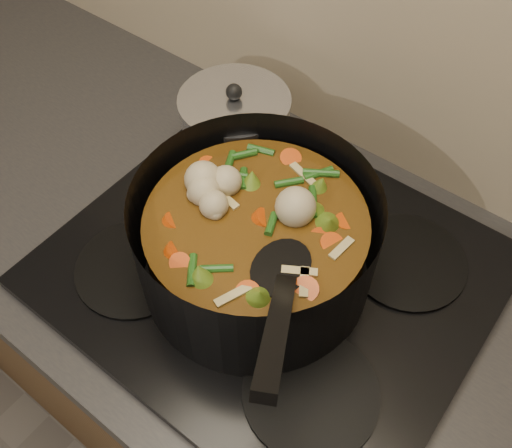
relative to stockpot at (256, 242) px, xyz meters
The scene contains 4 objects.
counter 0.55m from the stockpot, 67.78° to the left, with size 2.64×0.64×0.91m.
stovetop 0.09m from the stockpot, 67.78° to the left, with size 0.62×0.54×0.03m.
stockpot is the anchor object (origin of this frame).
saucepan 0.25m from the stockpot, 135.45° to the left, with size 0.18×0.18×0.15m.
Camera 1 is at (0.27, 1.53, 1.65)m, focal length 40.00 mm.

